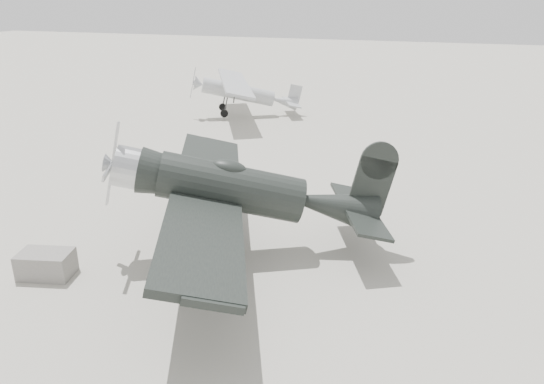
{
  "coord_description": "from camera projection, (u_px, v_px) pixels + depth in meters",
  "views": [
    {
      "loc": [
        7.26,
        -13.36,
        8.18
      ],
      "look_at": [
        1.87,
        3.17,
        1.5
      ],
      "focal_mm": 35.0,
      "sensor_mm": 36.0,
      "label": 1
    }
  ],
  "objects": [
    {
      "name": "ground",
      "position": [
        185.0,
        263.0,
        16.89
      ],
      "size": [
        160.0,
        160.0,
        0.0
      ],
      "primitive_type": "plane",
      "color": "#ADAA99",
      "rests_on": "ground"
    },
    {
      "name": "highwing_monoplane",
      "position": [
        243.0,
        89.0,
        35.69
      ],
      "size": [
        7.81,
        10.0,
        2.94
      ],
      "rotation": [
        0.0,
        0.23,
        0.45
      ],
      "color": "#96989B",
      "rests_on": "ground"
    },
    {
      "name": "equipment_block",
      "position": [
        46.0,
        264.0,
        16.02
      ],
      "size": [
        1.74,
        1.3,
        0.78
      ],
      "primitive_type": "cube",
      "rotation": [
        0.0,
        0.0,
        0.22
      ],
      "color": "slate",
      "rests_on": "ground"
    },
    {
      "name": "lowwing_monoplane",
      "position": [
        244.0,
        191.0,
        16.89
      ],
      "size": [
        9.37,
        12.36,
        4.06
      ],
      "rotation": [
        0.0,
        0.24,
        0.39
      ],
      "color": "black",
      "rests_on": "ground"
    }
  ]
}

